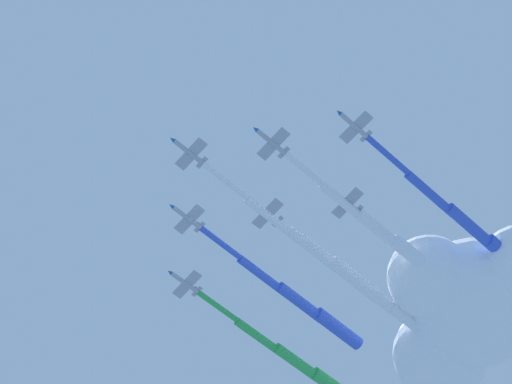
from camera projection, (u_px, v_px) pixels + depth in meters
The scene contains 8 objects.
jet_lead at pixel (316, 250), 232.48m from camera, with size 9.87×66.75×3.93m.
jet_port_inner at pixel (378, 229), 228.60m from camera, with size 9.56×58.62×3.98m.
jet_starboard_inner at pixel (302, 303), 243.11m from camera, with size 9.83×63.40×3.87m.
jet_port_mid at pixel (376, 296), 239.39m from camera, with size 9.16×62.37×3.93m.
jet_starboard_mid at pixel (473, 228), 231.20m from camera, with size 10.42×67.67×3.87m.
jet_port_outer at pixel (298, 363), 252.60m from camera, with size 9.70×64.87×3.96m.
jet_starboard_outer at pixel (457, 288), 238.00m from camera, with size 8.66×63.99×3.99m.
cloud_puff at pixel (470, 303), 245.11m from camera, with size 55.22×41.10×34.11m.
Camera 1 is at (90.81, -72.26, -10.85)m, focal length 68.01 mm.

